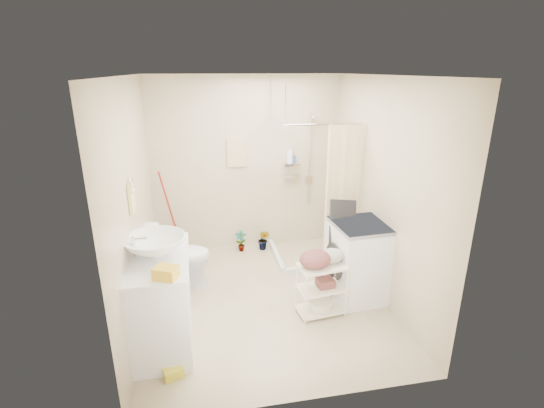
% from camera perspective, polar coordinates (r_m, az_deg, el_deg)
% --- Properties ---
extents(floor, '(3.20, 3.20, 0.00)m').
position_cam_1_polar(floor, '(4.95, -0.96, -13.54)').
color(floor, '#BDAE8D').
rests_on(floor, ground).
extents(ceiling, '(2.80, 3.20, 0.04)m').
position_cam_1_polar(ceiling, '(4.18, -1.17, 18.12)').
color(ceiling, silver).
rests_on(ceiling, ground).
extents(wall_back, '(2.80, 0.04, 2.60)m').
position_cam_1_polar(wall_back, '(5.92, -3.68, 5.64)').
color(wall_back, beige).
rests_on(wall_back, ground).
extents(wall_front, '(2.80, 0.04, 2.60)m').
position_cam_1_polar(wall_front, '(2.95, 4.26, -8.64)').
color(wall_front, beige).
rests_on(wall_front, ground).
extents(wall_left, '(0.04, 3.20, 2.60)m').
position_cam_1_polar(wall_left, '(4.39, -19.36, -0.20)').
color(wall_left, beige).
rests_on(wall_left, ground).
extents(wall_right, '(0.04, 3.20, 2.60)m').
position_cam_1_polar(wall_right, '(4.82, 15.60, 1.83)').
color(wall_right, beige).
rests_on(wall_right, ground).
extents(vanity, '(0.63, 1.11, 0.96)m').
position_cam_1_polar(vanity, '(4.18, -15.87, -13.28)').
color(vanity, silver).
rests_on(vanity, ground).
extents(sink, '(0.73, 0.73, 0.20)m').
position_cam_1_polar(sink, '(3.92, -16.61, -5.90)').
color(sink, white).
rests_on(sink, vanity).
extents(counter_basket, '(0.24, 0.21, 0.11)m').
position_cam_1_polar(counter_basket, '(3.53, -15.11, -9.57)').
color(counter_basket, gold).
rests_on(counter_basket, vanity).
extents(floor_basket, '(0.30, 0.26, 0.13)m').
position_cam_1_polar(floor_basket, '(3.99, -14.15, -22.33)').
color(floor_basket, gold).
rests_on(floor_basket, ground).
extents(toilet, '(0.83, 0.49, 0.83)m').
position_cam_1_polar(toilet, '(5.15, -13.55, -7.43)').
color(toilet, white).
rests_on(toilet, ground).
extents(mop, '(0.14, 0.14, 1.31)m').
position_cam_1_polar(mop, '(5.96, -14.83, -1.33)').
color(mop, maroon).
rests_on(mop, ground).
extents(potted_plant_a, '(0.18, 0.13, 0.33)m').
position_cam_1_polar(potted_plant_a, '(6.07, -4.54, -5.38)').
color(potted_plant_a, brown).
rests_on(potted_plant_a, ground).
extents(potted_plant_b, '(0.23, 0.22, 0.33)m').
position_cam_1_polar(potted_plant_b, '(6.10, -1.21, -5.19)').
color(potted_plant_b, maroon).
rests_on(potted_plant_b, ground).
extents(hanging_towel, '(0.28, 0.03, 0.42)m').
position_cam_1_polar(hanging_towel, '(5.84, -5.17, 7.43)').
color(hanging_towel, '#C5B285').
rests_on(hanging_towel, wall_back).
extents(towel_ring, '(0.04, 0.22, 0.34)m').
position_cam_1_polar(towel_ring, '(4.15, -19.71, 1.14)').
color(towel_ring, '#EFDC85').
rests_on(towel_ring, wall_left).
extents(tp_holder, '(0.08, 0.12, 0.14)m').
position_cam_1_polar(tp_holder, '(4.65, -18.01, -6.74)').
color(tp_holder, white).
rests_on(tp_holder, wall_left).
extents(shower, '(1.10, 1.10, 2.10)m').
position_cam_1_polar(shower, '(5.63, 5.71, 2.25)').
color(shower, silver).
rests_on(shower, ground).
extents(shampoo_bottle_a, '(0.12, 0.12, 0.26)m').
position_cam_1_polar(shampoo_bottle_a, '(5.92, 2.63, 7.15)').
color(shampoo_bottle_a, white).
rests_on(shampoo_bottle_a, shower).
extents(shampoo_bottle_b, '(0.09, 0.09, 0.16)m').
position_cam_1_polar(shampoo_bottle_b, '(5.95, 3.03, 6.69)').
color(shampoo_bottle_b, '#375094').
rests_on(shampoo_bottle_b, shower).
extents(washing_machine, '(0.69, 0.71, 0.96)m').
position_cam_1_polar(washing_machine, '(4.91, 12.62, -7.94)').
color(washing_machine, silver).
rests_on(washing_machine, ground).
extents(laundry_rack, '(0.57, 0.38, 0.73)m').
position_cam_1_polar(laundry_rack, '(4.55, 7.18, -11.50)').
color(laundry_rack, white).
rests_on(laundry_rack, ground).
extents(ironing_board, '(0.35, 0.14, 1.21)m').
position_cam_1_polar(ironing_board, '(4.88, 10.07, -6.22)').
color(ironing_board, black).
rests_on(ironing_board, ground).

